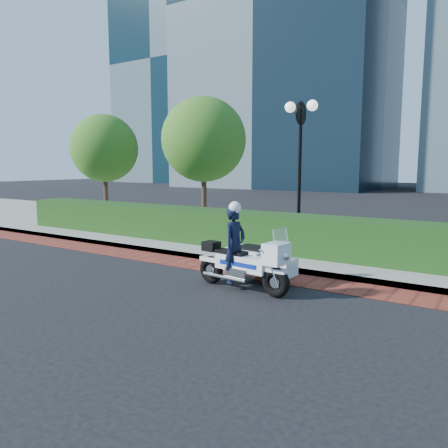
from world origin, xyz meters
The scene contains 10 objects.
ground centered at (0.00, 0.00, 0.00)m, with size 120.00×120.00×0.00m, color black.
brick_strip centered at (0.00, 1.50, 0.01)m, with size 60.00×1.00×0.01m, color maroon.
sidewalk centered at (0.00, 6.00, 0.07)m, with size 60.00×8.00×0.15m, color gray.
hedge_main centered at (0.00, 3.60, 0.65)m, with size 18.00×1.20×1.00m, color black.
lamppost centered at (1.00, 5.20, 2.96)m, with size 1.02×0.70×4.21m.
tree_a centered at (-9.00, 6.50, 3.22)m, with size 3.00×3.00×4.58m.
tree_b centered at (-3.50, 6.50, 3.43)m, with size 3.20×3.20×4.89m.
tower_left centered at (-16.00, 40.00, 20.00)m, with size 22.00×16.00×40.00m, color black.
tower_far_left centered at (-36.00, 46.00, 17.00)m, with size 16.00×14.00×34.00m, color black.
police_motorcycle centered at (1.94, 0.51, 0.61)m, with size 2.19×1.64×1.77m.
Camera 1 is at (6.35, -7.08, 2.47)m, focal length 35.00 mm.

